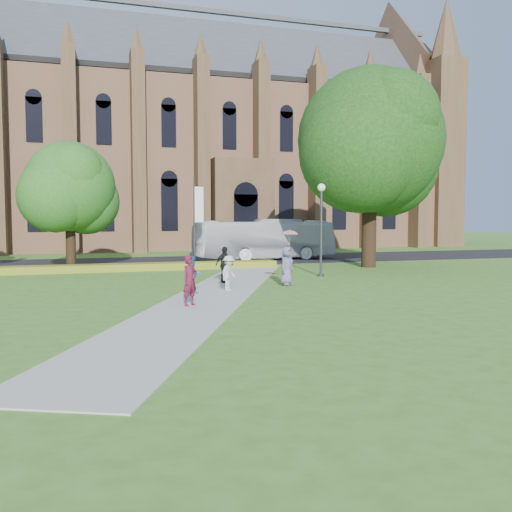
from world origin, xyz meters
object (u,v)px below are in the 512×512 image
object	(u,v)px
tour_coach	(265,239)
pedestrian_0	(190,281)
streetlamp	(321,218)
large_tree	(370,141)

from	to	relation	value
tour_coach	pedestrian_0	world-z (taller)	tour_coach
streetlamp	pedestrian_0	bearing A→B (deg)	-137.40
pedestrian_0	streetlamp	bearing A→B (deg)	8.53
large_tree	pedestrian_0	size ratio (longest dim) A/B	6.94
large_tree	pedestrian_0	xyz separation A→B (m)	(-14.64, -12.91, -7.37)
large_tree	streetlamp	bearing A→B (deg)	-140.71
large_tree	tour_coach	bearing A→B (deg)	119.77
tour_coach	large_tree	bearing A→B (deg)	-157.57
streetlamp	pedestrian_0	distance (m)	12.63
large_tree	pedestrian_0	bearing A→B (deg)	-138.60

